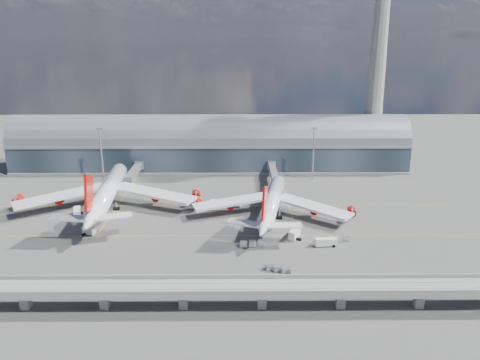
{
  "coord_description": "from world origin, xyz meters",
  "views": [
    {
      "loc": [
        13.56,
        -159.32,
        66.41
      ],
      "look_at": [
        14.92,
        10.0,
        14.0
      ],
      "focal_mm": 35.0,
      "sensor_mm": 36.0,
      "label": 1
    }
  ],
  "objects_px": {
    "control_tower": "(377,66)",
    "airliner_right": "(272,203)",
    "service_truck_0": "(77,212)",
    "service_truck_4": "(215,205)",
    "service_truck_2": "(326,242)",
    "floodlight_mast_right": "(313,152)",
    "airliner_left": "(107,193)",
    "cargo_train_0": "(252,244)",
    "service_truck_1": "(89,231)",
    "cargo_train_2": "(336,239)",
    "cargo_train_1": "(280,269)",
    "floodlight_mast_left": "(101,153)",
    "service_truck_5": "(235,203)",
    "service_truck_3": "(294,234)"
  },
  "relations": [
    {
      "from": "control_tower",
      "to": "airliner_right",
      "type": "bearing_deg",
      "value": -127.69
    },
    {
      "from": "service_truck_0",
      "to": "service_truck_4",
      "type": "bearing_deg",
      "value": -8.24
    },
    {
      "from": "control_tower",
      "to": "service_truck_2",
      "type": "relative_size",
      "value": 13.43
    },
    {
      "from": "floodlight_mast_right",
      "to": "airliner_left",
      "type": "relative_size",
      "value": 0.33
    },
    {
      "from": "airliner_right",
      "to": "cargo_train_0",
      "type": "xyz_separation_m",
      "value": [
        -8.26,
        -26.92,
        -4.45
      ]
    },
    {
      "from": "service_truck_4",
      "to": "control_tower",
      "type": "bearing_deg",
      "value": 21.72
    },
    {
      "from": "service_truck_1",
      "to": "service_truck_2",
      "type": "xyz_separation_m",
      "value": [
        80.92,
        -10.14,
        0.04
      ]
    },
    {
      "from": "airliner_left",
      "to": "cargo_train_2",
      "type": "bearing_deg",
      "value": -25.57
    },
    {
      "from": "floodlight_mast_right",
      "to": "cargo_train_1",
      "type": "distance_m",
      "value": 95.14
    },
    {
      "from": "floodlight_mast_left",
      "to": "airliner_left",
      "type": "height_order",
      "value": "floodlight_mast_left"
    },
    {
      "from": "cargo_train_1",
      "to": "cargo_train_2",
      "type": "height_order",
      "value": "cargo_train_2"
    },
    {
      "from": "floodlight_mast_right",
      "to": "service_truck_4",
      "type": "bearing_deg",
      "value": -139.71
    },
    {
      "from": "floodlight_mast_right",
      "to": "service_truck_5",
      "type": "xyz_separation_m",
      "value": [
        -36.95,
        -35.53,
        -12.21
      ]
    },
    {
      "from": "cargo_train_1",
      "to": "cargo_train_2",
      "type": "bearing_deg",
      "value": -69.54
    },
    {
      "from": "airliner_right",
      "to": "cargo_train_2",
      "type": "height_order",
      "value": "airliner_right"
    },
    {
      "from": "airliner_left",
      "to": "service_truck_1",
      "type": "bearing_deg",
      "value": -94.67
    },
    {
      "from": "airliner_right",
      "to": "service_truck_2",
      "type": "xyz_separation_m",
      "value": [
        15.97,
        -26.65,
        -4.03
      ]
    },
    {
      "from": "airliner_left",
      "to": "cargo_train_1",
      "type": "bearing_deg",
      "value": -44.19
    },
    {
      "from": "airliner_right",
      "to": "service_truck_2",
      "type": "relative_size",
      "value": 8.59
    },
    {
      "from": "service_truck_0",
      "to": "service_truck_5",
      "type": "bearing_deg",
      "value": -6.93
    },
    {
      "from": "service_truck_1",
      "to": "floodlight_mast_right",
      "type": "bearing_deg",
      "value": -29.7
    },
    {
      "from": "service_truck_1",
      "to": "cargo_train_0",
      "type": "height_order",
      "value": "service_truck_1"
    },
    {
      "from": "floodlight_mast_left",
      "to": "cargo_train_1",
      "type": "xyz_separation_m",
      "value": [
        76.36,
        -91.27,
        -12.8
      ]
    },
    {
      "from": "service_truck_1",
      "to": "service_truck_3",
      "type": "xyz_separation_m",
      "value": [
        71.26,
        -3.74,
        0.18
      ]
    },
    {
      "from": "service_truck_0",
      "to": "service_truck_4",
      "type": "relative_size",
      "value": 1.35
    },
    {
      "from": "floodlight_mast_left",
      "to": "airliner_right",
      "type": "height_order",
      "value": "floodlight_mast_left"
    },
    {
      "from": "floodlight_mast_left",
      "to": "cargo_train_0",
      "type": "height_order",
      "value": "floodlight_mast_left"
    },
    {
      "from": "service_truck_4",
      "to": "service_truck_5",
      "type": "bearing_deg",
      "value": 0.48
    },
    {
      "from": "floodlight_mast_left",
      "to": "airliner_left",
      "type": "distance_m",
      "value": 40.7
    },
    {
      "from": "floodlight_mast_right",
      "to": "floodlight_mast_left",
      "type": "bearing_deg",
      "value": 180.0
    },
    {
      "from": "service_truck_5",
      "to": "cargo_train_0",
      "type": "relative_size",
      "value": 0.71
    },
    {
      "from": "cargo_train_0",
      "to": "airliner_left",
      "type": "bearing_deg",
      "value": 63.67
    },
    {
      "from": "control_tower",
      "to": "cargo_train_2",
      "type": "bearing_deg",
      "value": -111.16
    },
    {
      "from": "service_truck_2",
      "to": "cargo_train_2",
      "type": "height_order",
      "value": "service_truck_2"
    },
    {
      "from": "control_tower",
      "to": "floodlight_mast_left",
      "type": "height_order",
      "value": "control_tower"
    },
    {
      "from": "service_truck_3",
      "to": "cargo_train_2",
      "type": "bearing_deg",
      "value": 12.83
    },
    {
      "from": "airliner_left",
      "to": "cargo_train_0",
      "type": "relative_size",
      "value": 9.06
    },
    {
      "from": "airliner_right",
      "to": "service_truck_0",
      "type": "distance_m",
      "value": 74.73
    },
    {
      "from": "floodlight_mast_left",
      "to": "cargo_train_0",
      "type": "xyz_separation_m",
      "value": [
        68.78,
        -73.94,
        -12.65
      ]
    },
    {
      "from": "control_tower",
      "to": "cargo_train_0",
      "type": "xyz_separation_m",
      "value": [
        -66.22,
        -101.94,
        -50.65
      ]
    },
    {
      "from": "cargo_train_1",
      "to": "cargo_train_2",
      "type": "xyz_separation_m",
      "value": [
        20.46,
        20.65,
        0.11
      ]
    },
    {
      "from": "service_truck_2",
      "to": "service_truck_3",
      "type": "relative_size",
      "value": 1.15
    },
    {
      "from": "airliner_right",
      "to": "service_truck_1",
      "type": "relative_size",
      "value": 12.79
    },
    {
      "from": "service_truck_2",
      "to": "cargo_train_2",
      "type": "relative_size",
      "value": 0.71
    },
    {
      "from": "service_truck_2",
      "to": "cargo_train_0",
      "type": "height_order",
      "value": "service_truck_2"
    },
    {
      "from": "airliner_left",
      "to": "service_truck_5",
      "type": "xyz_separation_m",
      "value": [
        50.96,
        2.73,
        -5.35
      ]
    },
    {
      "from": "floodlight_mast_left",
      "to": "service_truck_3",
      "type": "xyz_separation_m",
      "value": [
        83.36,
        -67.26,
        -12.08
      ]
    },
    {
      "from": "service_truck_1",
      "to": "service_truck_5",
      "type": "xyz_separation_m",
      "value": [
        50.96,
        28.0,
        0.06
      ]
    },
    {
      "from": "service_truck_2",
      "to": "cargo_train_2",
      "type": "distance_m",
      "value": 4.9
    },
    {
      "from": "service_truck_5",
      "to": "cargo_train_0",
      "type": "bearing_deg",
      "value": -141.02
    }
  ]
}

